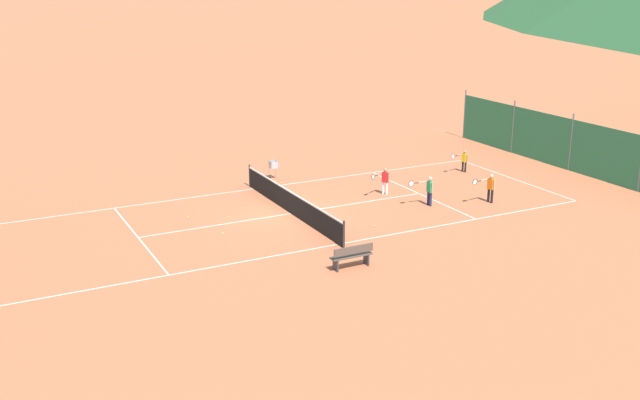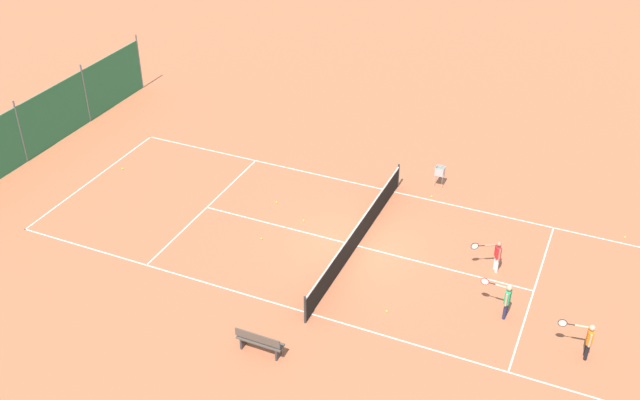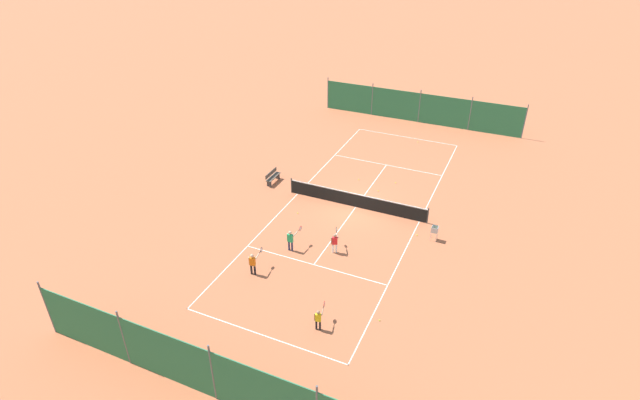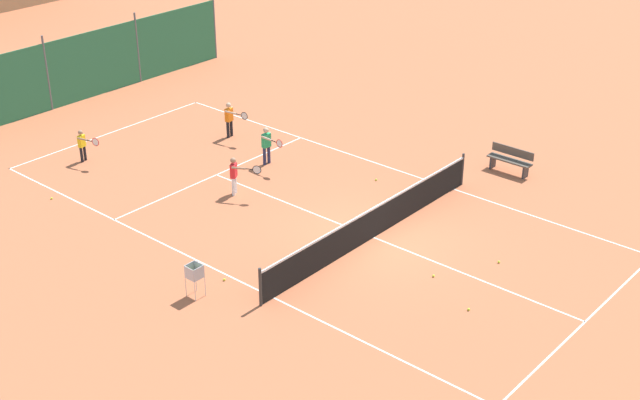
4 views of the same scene
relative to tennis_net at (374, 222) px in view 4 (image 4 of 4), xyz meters
name	(u,v)px [view 4 (image 4 of 4)]	position (x,y,z in m)	size (l,w,h in m)	color
ground_plane	(373,237)	(0.00, 0.00, -0.50)	(600.00, 600.00, 0.00)	#B7603D
court_line_markings	(373,237)	(0.00, 0.00, -0.50)	(8.25, 23.85, 0.01)	white
tennis_net	(374,222)	(0.00, 0.00, 0.00)	(9.18, 0.08, 1.06)	#2D2D2D
windscreen_fence_far	(48,77)	(0.00, 15.50, 0.81)	(17.28, 0.08, 2.90)	#2D754C
player_far_service	(230,117)	(2.54, 8.34, 0.25)	(0.43, 1.08, 1.28)	black
player_near_service	(83,143)	(-2.12, 10.51, 0.15)	(0.37, 0.99, 1.11)	black
player_far_baseline	(235,173)	(-0.58, 4.91, 0.22)	(0.49, 1.04, 1.22)	white
player_near_baseline	(267,143)	(1.69, 5.72, 0.25)	(0.47, 1.05, 1.29)	#23284C
tennis_ball_alley_left	(499,262)	(1.07, -3.40, -0.47)	(0.07, 0.07, 0.07)	#CCE033
tennis_ball_mid_court	(376,180)	(3.01, 2.21, -0.47)	(0.07, 0.07, 0.07)	#CCE033
tennis_ball_service_box	(434,276)	(-0.66, -2.48, -0.47)	(0.07, 0.07, 0.07)	#CCE033
tennis_ball_near_corner	(469,309)	(-1.41, -4.01, -0.47)	(0.07, 0.07, 0.07)	#CCE033
tennis_ball_by_net_left	(52,198)	(-4.50, 8.93, -0.47)	(0.07, 0.07, 0.07)	#CCE033
tennis_ball_far_corner	(224,280)	(-4.34, 1.52, -0.47)	(0.07, 0.07, 0.07)	#CCE033
ball_hopper	(194,273)	(-5.30, 1.54, 0.16)	(0.36, 0.36, 0.89)	#B7B7BC
courtside_bench	(510,160)	(6.34, -0.68, -0.05)	(0.36, 1.50, 0.84)	#51473D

